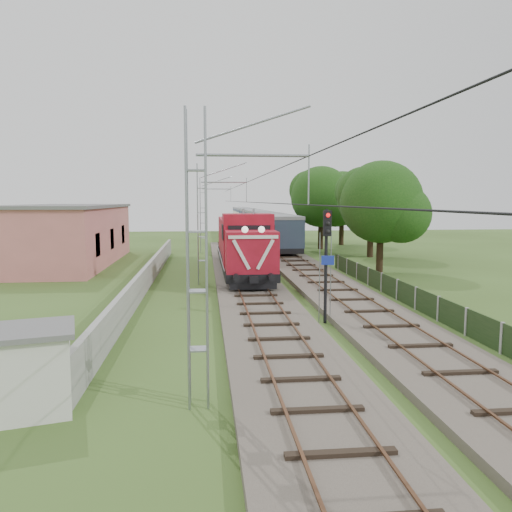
{
  "coord_description": "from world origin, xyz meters",
  "views": [
    {
      "loc": [
        -2.78,
        -21.28,
        5.63
      ],
      "look_at": [
        0.34,
        9.09,
        2.2
      ],
      "focal_mm": 35.0,
      "sensor_mm": 36.0,
      "label": 1
    }
  ],
  "objects": [
    {
      "name": "track_side",
      "position": [
        5.0,
        20.0,
        0.18
      ],
      "size": [
        4.2,
        80.0,
        0.45
      ],
      "color": "#6B6054",
      "rests_on": "ground"
    },
    {
      "name": "signal_post",
      "position": [
        2.67,
        0.64,
        3.59
      ],
      "size": [
        0.58,
        0.45,
        5.22
      ],
      "color": "black",
      "rests_on": "ground"
    },
    {
      "name": "station_building",
      "position": [
        -15.0,
        24.0,
        2.63
      ],
      "size": [
        8.4,
        20.4,
        5.22
      ],
      "color": "#D27471",
      "rests_on": "ground"
    },
    {
      "name": "relay_hut",
      "position": [
        -7.4,
        -7.93,
        1.16
      ],
      "size": [
        2.7,
        2.7,
        2.29
      ],
      "color": "silver",
      "rests_on": "ground"
    },
    {
      "name": "tree_b",
      "position": [
        13.6,
        26.5,
        5.64
      ],
      "size": [
        6.98,
        6.64,
        9.04
      ],
      "color": "#321F14",
      "rests_on": "ground"
    },
    {
      "name": "catenary",
      "position": [
        -2.95,
        12.0,
        4.05
      ],
      "size": [
        3.31,
        70.0,
        8.0
      ],
      "color": "gray",
      "rests_on": "ground"
    },
    {
      "name": "coach_rake",
      "position": [
        5.0,
        57.66,
        2.49
      ],
      "size": [
        3.0,
        66.81,
        3.46
      ],
      "color": "black",
      "rests_on": "ground"
    },
    {
      "name": "tree_c",
      "position": [
        10.61,
        35.11,
        5.93
      ],
      "size": [
        7.33,
        6.98,
        9.5
      ],
      "color": "#321F14",
      "rests_on": "ground"
    },
    {
      "name": "fence",
      "position": [
        8.0,
        3.0,
        0.6
      ],
      "size": [
        0.12,
        32.0,
        1.2
      ],
      "color": "black",
      "rests_on": "ground"
    },
    {
      "name": "ground",
      "position": [
        0.0,
        0.0,
        0.0
      ],
      "size": [
        140.0,
        140.0,
        0.0
      ],
      "primitive_type": "plane",
      "color": "#374F1D",
      "rests_on": "ground"
    },
    {
      "name": "track_main",
      "position": [
        0.0,
        7.0,
        0.18
      ],
      "size": [
        4.2,
        70.0,
        0.45
      ],
      "color": "#6B6054",
      "rests_on": "ground"
    },
    {
      "name": "locomotive",
      "position": [
        0.0,
        16.31,
        2.37
      ],
      "size": [
        3.22,
        18.36,
        4.66
      ],
      "color": "black",
      "rests_on": "ground"
    },
    {
      "name": "tree_d",
      "position": [
        14.45,
        40.09,
        5.76
      ],
      "size": [
        7.12,
        6.78,
        9.23
      ],
      "color": "#321F14",
      "rests_on": "ground"
    },
    {
      "name": "boundary_wall",
      "position": [
        -6.5,
        12.0,
        0.75
      ],
      "size": [
        0.25,
        40.0,
        1.5
      ],
      "primitive_type": "cube",
      "color": "#9E9E99",
      "rests_on": "ground"
    },
    {
      "name": "tree_a",
      "position": [
        10.88,
        16.22,
        5.4
      ],
      "size": [
        6.68,
        6.36,
        8.66
      ],
      "color": "#321F14",
      "rests_on": "ground"
    }
  ]
}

